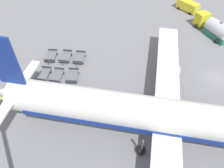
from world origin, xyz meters
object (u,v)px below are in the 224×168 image
Objects in this scene: fuel_tanker_primary at (214,29)px; baggage_dolly_row_near_col_c at (32,97)px; baggage_dolly_row_mid_a_col_b at (57,76)px; airplane at (177,119)px; baggage_dolly_row_mid_b_col_c at (65,99)px; baggage_dolly_row_near_col_b at (44,74)px; service_van at (188,6)px; baggage_dolly_row_mid_b_col_b at (73,76)px; baggage_dolly_row_mid_b_col_a at (79,58)px; baggage_dolly_row_mid_a_col_a at (66,57)px; baggage_dolly_row_mid_a_col_c at (48,98)px; baggage_dolly_row_near_col_a at (51,56)px.

fuel_tanker_primary reaches higher than baggage_dolly_row_near_col_c.
airplane is at bearing 63.55° from baggage_dolly_row_mid_a_col_b.
baggage_dolly_row_near_col_b is at bearing -135.09° from baggage_dolly_row_mid_b_col_c.
service_van is 35.52m from baggage_dolly_row_mid_b_col_c.
service_van is at bearing 139.31° from baggage_dolly_row_near_col_c.
baggage_dolly_row_near_col_b is at bearing -91.89° from baggage_dolly_row_mid_a_col_b.
baggage_dolly_row_near_col_c is at bearing -44.73° from baggage_dolly_row_mid_b_col_b.
baggage_dolly_row_mid_b_col_a is 4.48m from baggage_dolly_row_mid_b_col_b.
fuel_tanker_primary is 2.26× the size of baggage_dolly_row_near_col_b.
service_van reaches higher than baggage_dolly_row_near_col_c.
baggage_dolly_row_mid_a_col_a is (19.90, -22.63, -0.66)m from service_van.
baggage_dolly_row_mid_a_col_b is 1.00× the size of baggage_dolly_row_mid_a_col_c.
airplane is 12.29× the size of baggage_dolly_row_near_col_a.
baggage_dolly_row_near_col_c and baggage_dolly_row_mid_a_col_b have the same top height.
airplane is 17.04m from baggage_dolly_row_mid_b_col_b.
baggage_dolly_row_near_col_a is (10.47, -28.77, -0.92)m from fuel_tanker_primary.
baggage_dolly_row_near_col_c is at bearing -89.84° from baggage_dolly_row_mid_b_col_c.
airplane is 19.03m from baggage_dolly_row_mid_a_col_b.
service_van is 38.43m from baggage_dolly_row_near_col_c.
baggage_dolly_row_mid_a_col_a is 9.28m from baggage_dolly_row_mid_a_col_c.
baggage_dolly_row_mid_b_col_a is at bearing 151.87° from baggage_dolly_row_mid_a_col_b.
baggage_dolly_row_mid_b_col_a is at bearing 165.68° from baggage_dolly_row_mid_a_col_c.
baggage_dolly_row_mid_b_col_c is at bearing 14.05° from baggage_dolly_row_mid_a_col_a.
airplane reaches higher than baggage_dolly_row_mid_b_col_c.
baggage_dolly_row_mid_a_col_b is 5.13m from baggage_dolly_row_mid_b_col_c.
fuel_tanker_primary reaches higher than baggage_dolly_row_near_col_a.
baggage_dolly_row_near_col_c is 1.00× the size of baggage_dolly_row_mid_b_col_c.
service_van is at bearing 131.32° from baggage_dolly_row_mid_a_col_a.
fuel_tanker_primary is at bearing 119.75° from baggage_dolly_row_mid_a_col_b.
baggage_dolly_row_mid_b_col_c is (4.58, 4.57, 0.00)m from baggage_dolly_row_near_col_b.
baggage_dolly_row_near_col_b is 1.01× the size of baggage_dolly_row_mid_b_col_a.
baggage_dolly_row_mid_b_col_c is at bearing 44.91° from baggage_dolly_row_near_col_b.
baggage_dolly_row_near_col_a is 1.01× the size of baggage_dolly_row_mid_b_col_a.
service_van reaches higher than baggage_dolly_row_mid_a_col_a.
baggage_dolly_row_near_col_a is (19.99, -25.14, -0.66)m from service_van.
airplane is 15.19m from baggage_dolly_row_mid_b_col_c.
baggage_dolly_row_mid_b_col_a and baggage_dolly_row_mid_b_col_b have the same top height.
baggage_dolly_row_near_col_b is (4.54, 0.25, 0.00)m from baggage_dolly_row_near_col_a.
baggage_dolly_row_mid_a_col_a is at bearing 165.35° from baggage_dolly_row_near_col_c.
airplane is 12.41× the size of baggage_dolly_row_mid_a_col_c.
baggage_dolly_row_near_col_a is 5.19m from baggage_dolly_row_mid_a_col_b.
baggage_dolly_row_mid_a_col_c and baggage_dolly_row_mid_b_col_b have the same top height.
baggage_dolly_row_near_col_a is at bearing -124.08° from airplane.
baggage_dolly_row_near_col_b is at bearing 178.06° from baggage_dolly_row_near_col_c.
airplane reaches higher than baggage_dolly_row_mid_b_col_b.
baggage_dolly_row_near_col_a is 6.50m from baggage_dolly_row_mid_b_col_b.
baggage_dolly_row_near_col_a is 1.01× the size of baggage_dolly_row_mid_a_col_c.
baggage_dolly_row_mid_a_col_a and baggage_dolly_row_mid_b_col_a have the same top height.
baggage_dolly_row_near_col_c is at bearing 0.61° from baggage_dolly_row_near_col_a.
baggage_dolly_row_mid_a_col_a is 1.00× the size of baggage_dolly_row_mid_b_col_c.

